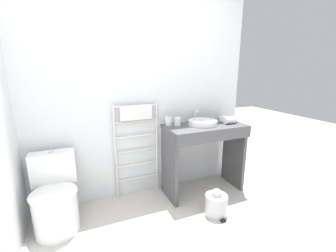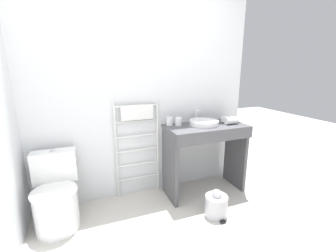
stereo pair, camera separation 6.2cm
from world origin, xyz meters
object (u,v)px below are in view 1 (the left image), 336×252
trash_bin (216,204)px  cup_near_edge (178,121)px  hair_dryer (230,120)px  sink_basin (203,122)px  toilet (55,200)px  cup_near_wall (169,121)px  towel_radiator (137,131)px

trash_bin → cup_near_edge: bearing=107.2°
hair_dryer → sink_basin: bearing=168.0°
toilet → cup_near_wall: bearing=8.9°
sink_basin → cup_near_edge: cup_near_edge is taller
sink_basin → cup_near_wall: size_ratio=3.50×
towel_radiator → cup_near_wall: size_ratio=11.75×
hair_dryer → trash_bin: (-0.44, -0.43, -0.78)m
cup_near_wall → hair_dryer: size_ratio=0.49×
toilet → cup_near_edge: size_ratio=7.53×
cup_near_wall → trash_bin: (0.27, -0.64, -0.79)m
cup_near_edge → cup_near_wall: bearing=149.6°
towel_radiator → trash_bin: (0.65, -0.72, -0.68)m
hair_dryer → trash_bin: bearing=-135.8°
sink_basin → cup_near_edge: bearing=163.3°
cup_near_wall → cup_near_edge: cup_near_wall is taller
cup_near_edge → hair_dryer: size_ratio=0.48×
trash_bin → towel_radiator: bearing=132.0°
towel_radiator → hair_dryer: 1.13m
cup_near_wall → cup_near_edge: (0.09, -0.05, -0.00)m
towel_radiator → sink_basin: size_ratio=3.36×
hair_dryer → trash_bin: hair_dryer is taller
toilet → trash_bin: 1.61m
cup_near_edge → hair_dryer: 0.64m
cup_near_edge → trash_bin: size_ratio=0.32×
toilet → trash_bin: size_ratio=2.41×
cup_near_wall → trash_bin: 1.05m
trash_bin → sink_basin: bearing=77.8°
sink_basin → trash_bin: (-0.11, -0.50, -0.77)m
towel_radiator → cup_near_edge: bearing=-15.7°
cup_near_wall → sink_basin: bearing=-20.2°
cup_near_wall → towel_radiator: bearing=168.4°
sink_basin → cup_near_wall: (-0.38, 0.14, 0.02)m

